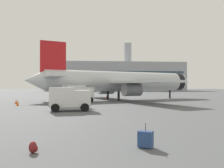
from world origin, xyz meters
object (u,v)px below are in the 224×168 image
at_px(cargo_van, 69,98).
at_px(safety_cone_mid, 107,97).
at_px(airplane_at_gate, 121,81).
at_px(safety_cone_outer, 16,101).
at_px(rolling_suitcase, 146,139).
at_px(safety_cone_far, 82,98).
at_px(safety_cone_near, 18,103).
at_px(traveller_backpack, 33,147).
at_px(service_truck, 78,93).

xyz_separation_m(cargo_van, safety_cone_mid, (5.38, 22.19, -1.10)).
bearing_deg(airplane_at_gate, cargo_van, -112.64).
distance_m(safety_cone_outer, rolling_suitcase, 30.25).
relative_size(airplane_at_gate, safety_cone_far, 43.04).
distance_m(safety_cone_far, safety_cone_outer, 12.11).
bearing_deg(airplane_at_gate, safety_cone_mid, 133.78).
bearing_deg(safety_cone_far, safety_cone_outer, -143.66).
relative_size(safety_cone_near, traveller_backpack, 1.68).
height_order(service_truck, traveller_backpack, service_truck).
bearing_deg(service_truck, cargo_van, -90.55).
bearing_deg(safety_cone_far, safety_cone_mid, 37.22).
xyz_separation_m(safety_cone_far, safety_cone_outer, (-9.76, -7.18, -0.05)).
distance_m(service_truck, safety_cone_mid, 11.31).
distance_m(safety_cone_near, rolling_suitcase, 26.45).
bearing_deg(safety_cone_outer, traveller_backpack, -70.50).
distance_m(airplane_at_gate, safety_cone_outer, 19.56).
distance_m(airplane_at_gate, rolling_suitcase, 35.08).
height_order(safety_cone_outer, traveller_backpack, safety_cone_outer).
bearing_deg(safety_cone_near, safety_cone_far, 52.11).
height_order(safety_cone_mid, rolling_suitcase, rolling_suitcase).
bearing_deg(cargo_van, safety_cone_outer, 129.93).
bearing_deg(safety_cone_near, safety_cone_outer, 111.01).
distance_m(airplane_at_gate, safety_cone_mid, 5.12).
relative_size(safety_cone_near, safety_cone_outer, 1.14).
xyz_separation_m(rolling_suitcase, traveller_backpack, (-4.78, -0.41, -0.16)).
distance_m(airplane_at_gate, safety_cone_far, 8.43).
xyz_separation_m(service_truck, safety_cone_mid, (5.26, 9.93, -1.26)).
bearing_deg(cargo_van, safety_cone_far, 88.85).
distance_m(safety_cone_near, traveller_backpack, 24.85).
height_order(safety_cone_near, safety_cone_mid, safety_cone_near).
xyz_separation_m(safety_cone_near, safety_cone_far, (8.38, 10.77, -0.00)).
height_order(service_truck, rolling_suitcase, service_truck).
xyz_separation_m(service_truck, rolling_suitcase, (4.85, -27.68, -1.22)).
bearing_deg(airplane_at_gate, traveller_backpack, -102.63).
height_order(safety_cone_far, safety_cone_outer, safety_cone_far).
bearing_deg(rolling_suitcase, cargo_van, 107.86).
relative_size(safety_cone_near, safety_cone_mid, 1.13).
bearing_deg(safety_cone_near, traveller_backpack, -70.73).
height_order(service_truck, safety_cone_outer, service_truck).
relative_size(safety_cone_mid, safety_cone_outer, 1.01).
bearing_deg(safety_cone_far, safety_cone_near, -127.89).
distance_m(safety_cone_mid, rolling_suitcase, 37.61).
bearing_deg(service_truck, safety_cone_far, 87.64).
bearing_deg(service_truck, rolling_suitcase, -80.06).
relative_size(service_truck, rolling_suitcase, 4.75).
xyz_separation_m(airplane_at_gate, cargo_van, (-8.08, -19.37, -2.21)).
bearing_deg(safety_cone_mid, airplane_at_gate, -46.22).
xyz_separation_m(safety_cone_mid, safety_cone_far, (-5.01, -3.80, 0.05)).
height_order(airplane_at_gate, safety_cone_mid, airplane_at_gate).
xyz_separation_m(safety_cone_mid, rolling_suitcase, (-0.41, -37.61, 0.04)).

